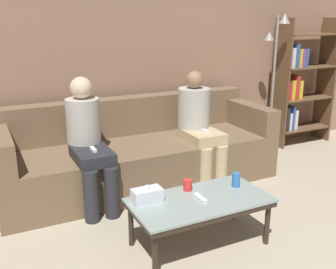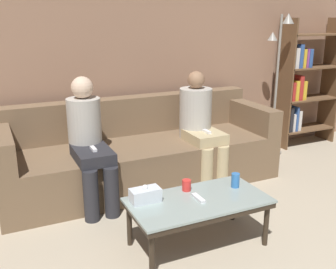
{
  "view_description": "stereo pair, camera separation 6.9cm",
  "coord_description": "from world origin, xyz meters",
  "views": [
    {
      "loc": [
        -1.43,
        -0.02,
        1.68
      ],
      "look_at": [
        0.0,
        2.87,
        0.71
      ],
      "focal_mm": 42.0,
      "sensor_mm": 36.0,
      "label": 1
    },
    {
      "loc": [
        -1.37,
        -0.05,
        1.68
      ],
      "look_at": [
        0.0,
        2.87,
        0.71
      ],
      "focal_mm": 42.0,
      "sensor_mm": 36.0,
      "label": 2
    }
  ],
  "objects": [
    {
      "name": "bookshelf",
      "position": [
        2.4,
        3.85,
        0.82
      ],
      "size": [
        0.84,
        0.32,
        1.66
      ],
      "color": "brown",
      "rests_on": "ground_plane"
    },
    {
      "name": "standing_lamp",
      "position": [
        1.87,
        3.71,
        1.05
      ],
      "size": [
        0.31,
        0.26,
        1.71
      ],
      "color": "gray",
      "rests_on": "ground_plane"
    },
    {
      "name": "seated_person_left_end",
      "position": [
        -0.58,
        3.31,
        0.62
      ],
      "size": [
        0.31,
        0.7,
        1.17
      ],
      "color": "#28282D",
      "rests_on": "ground_plane"
    },
    {
      "name": "game_remote",
      "position": [
        -0.04,
        2.25,
        0.39
      ],
      "size": [
        0.04,
        0.15,
        0.02
      ],
      "color": "white",
      "rests_on": "coffee_table"
    },
    {
      "name": "cup_near_left",
      "position": [
        0.33,
        2.32,
        0.44
      ],
      "size": [
        0.07,
        0.07,
        0.11
      ],
      "color": "#3372BF",
      "rests_on": "coffee_table"
    },
    {
      "name": "coffee_table",
      "position": [
        -0.04,
        2.25,
        0.34
      ],
      "size": [
        1.04,
        0.54,
        0.38
      ],
      "color": "#8C9E99",
      "rests_on": "ground_plane"
    },
    {
      "name": "couch",
      "position": [
        0.0,
        3.54,
        0.31
      ],
      "size": [
        2.8,
        0.93,
        0.86
      ],
      "color": "brown",
      "rests_on": "ground_plane"
    },
    {
      "name": "seated_person_mid_left",
      "position": [
        0.58,
        3.34,
        0.62
      ],
      "size": [
        0.34,
        0.63,
        1.15
      ],
      "color": "tan",
      "rests_on": "ground_plane"
    },
    {
      "name": "cup_near_right",
      "position": [
        -0.05,
        2.42,
        0.42
      ],
      "size": [
        0.07,
        0.07,
        0.09
      ],
      "color": "red",
      "rests_on": "coffee_table"
    },
    {
      "name": "wall_back",
      "position": [
        0.0,
        4.08,
        1.3
      ],
      "size": [
        12.0,
        0.06,
        2.6
      ],
      "color": "#9E755B",
      "rests_on": "ground_plane"
    },
    {
      "name": "tissue_box",
      "position": [
        -0.41,
        2.38,
        0.43
      ],
      "size": [
        0.22,
        0.12,
        0.13
      ],
      "color": "silver",
      "rests_on": "coffee_table"
    }
  ]
}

